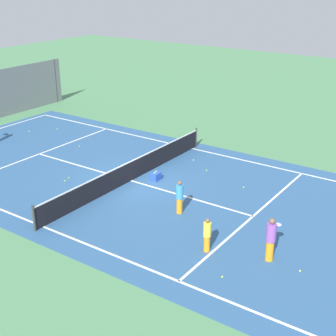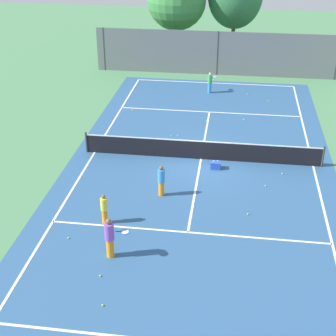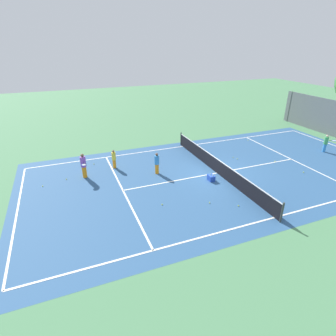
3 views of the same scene
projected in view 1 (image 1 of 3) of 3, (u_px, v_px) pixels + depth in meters
ground_plane at (131, 181)px, 23.53m from camera, size 80.00×80.00×0.00m
court_surface at (131, 181)px, 23.53m from camera, size 13.00×25.00×0.01m
tennis_net at (131, 171)px, 23.34m from camera, size 11.90×0.10×1.10m
player_1 at (271, 239)px, 16.85m from camera, size 0.92×0.36×1.63m
player_2 at (207, 235)px, 17.44m from camera, size 0.28×0.28×1.31m
player_3 at (180, 197)px, 20.17m from camera, size 0.31×0.31×1.45m
ball_crate at (156, 176)px, 23.57m from camera, size 0.48×0.35×0.43m
tennis_ball_0 at (57, 159)px, 26.05m from camera, size 0.07×0.07×0.07m
tennis_ball_1 at (300, 271)px, 16.46m from camera, size 0.07×0.07×0.07m
tennis_ball_2 at (29, 131)px, 30.53m from camera, size 0.07×0.07×0.07m
tennis_ball_3 at (206, 170)px, 24.66m from camera, size 0.07×0.07×0.07m
tennis_ball_5 at (65, 181)px, 23.42m from camera, size 0.07×0.07×0.07m
tennis_ball_7 at (69, 178)px, 23.77m from camera, size 0.07×0.07×0.07m
tennis_ball_8 at (194, 160)px, 25.97m from camera, size 0.07×0.07×0.07m
tennis_ball_9 at (244, 187)px, 22.75m from camera, size 0.07×0.07×0.07m
tennis_ball_10 at (99, 188)px, 22.66m from camera, size 0.07×0.07×0.07m
tennis_ball_11 at (57, 129)px, 30.99m from camera, size 0.07×0.07×0.07m
tennis_ball_12 at (79, 146)px, 27.98m from camera, size 0.07×0.07×0.07m
tennis_ball_13 at (222, 277)px, 16.15m from camera, size 0.07×0.07×0.07m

